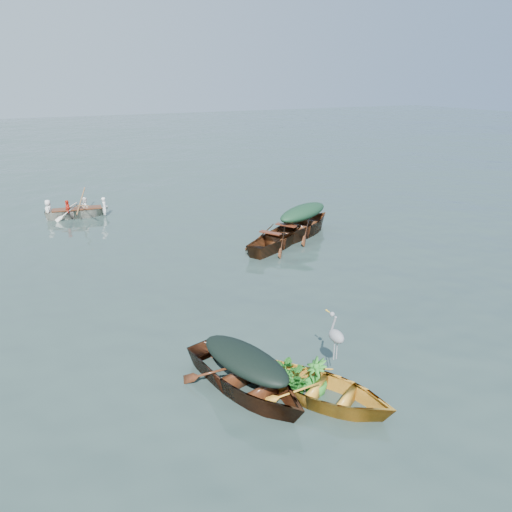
{
  "coord_description": "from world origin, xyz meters",
  "views": [
    {
      "loc": [
        -7.33,
        -8.62,
        5.54
      ],
      "look_at": [
        -0.89,
        3.74,
        0.5
      ],
      "focal_mm": 35.0,
      "sensor_mm": 36.0,
      "label": 1
    }
  ],
  "objects_px": {
    "yellow_dinghy": "(323,401)",
    "heron": "(336,344)",
    "dark_covered_boat": "(245,391)",
    "green_tarp_boat": "(302,235)",
    "open_wooden_boat": "(278,246)",
    "rowed_boat": "(78,217)"
  },
  "relations": [
    {
      "from": "dark_covered_boat",
      "to": "green_tarp_boat",
      "type": "relative_size",
      "value": 0.79
    },
    {
      "from": "dark_covered_boat",
      "to": "rowed_boat",
      "type": "height_order",
      "value": "dark_covered_boat"
    },
    {
      "from": "heron",
      "to": "yellow_dinghy",
      "type": "bearing_deg",
      "value": -174.81
    },
    {
      "from": "heron",
      "to": "open_wooden_boat",
      "type": "bearing_deg",
      "value": 37.01
    },
    {
      "from": "green_tarp_boat",
      "to": "heron",
      "type": "distance_m",
      "value": 9.56
    },
    {
      "from": "yellow_dinghy",
      "to": "dark_covered_boat",
      "type": "bearing_deg",
      "value": 109.75
    },
    {
      "from": "dark_covered_boat",
      "to": "green_tarp_boat",
      "type": "height_order",
      "value": "green_tarp_boat"
    },
    {
      "from": "green_tarp_boat",
      "to": "heron",
      "type": "height_order",
      "value": "heron"
    },
    {
      "from": "yellow_dinghy",
      "to": "rowed_boat",
      "type": "distance_m",
      "value": 15.19
    },
    {
      "from": "dark_covered_boat",
      "to": "heron",
      "type": "height_order",
      "value": "heron"
    },
    {
      "from": "rowed_boat",
      "to": "heron",
      "type": "distance_m",
      "value": 14.96
    },
    {
      "from": "green_tarp_boat",
      "to": "rowed_boat",
      "type": "bearing_deg",
      "value": 20.75
    },
    {
      "from": "yellow_dinghy",
      "to": "rowed_boat",
      "type": "xyz_separation_m",
      "value": [
        -1.89,
        15.07,
        0.0
      ]
    },
    {
      "from": "green_tarp_boat",
      "to": "rowed_boat",
      "type": "relative_size",
      "value": 1.41
    },
    {
      "from": "open_wooden_boat",
      "to": "rowed_boat",
      "type": "relative_size",
      "value": 1.25
    },
    {
      "from": "open_wooden_boat",
      "to": "green_tarp_boat",
      "type": "bearing_deg",
      "value": -93.54
    },
    {
      "from": "yellow_dinghy",
      "to": "heron",
      "type": "relative_size",
      "value": 3.55
    },
    {
      "from": "green_tarp_boat",
      "to": "open_wooden_boat",
      "type": "xyz_separation_m",
      "value": [
        -1.44,
        -0.72,
        0.0
      ]
    },
    {
      "from": "rowed_boat",
      "to": "dark_covered_boat",
      "type": "bearing_deg",
      "value": -169.13
    },
    {
      "from": "open_wooden_boat",
      "to": "rowed_boat",
      "type": "bearing_deg",
      "value": 7.59
    },
    {
      "from": "yellow_dinghy",
      "to": "green_tarp_boat",
      "type": "xyz_separation_m",
      "value": [
        5.06,
        8.64,
        0.0
      ]
    },
    {
      "from": "open_wooden_boat",
      "to": "dark_covered_boat",
      "type": "bearing_deg",
      "value": 115.85
    }
  ]
}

